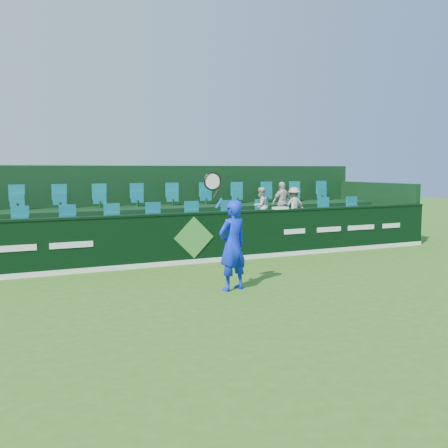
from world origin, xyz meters
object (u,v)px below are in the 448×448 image
tennis_player (232,245)px  spectator_right (294,205)px  spectator_middle (282,203)px  spectator_left (261,206)px  towel (280,208)px  drinks_bottle (293,205)px

tennis_player → spectator_right: (4.14, 4.22, 0.41)m
spectator_right → spectator_middle: bearing=4.1°
spectator_left → spectator_middle: 0.77m
tennis_player → spectator_right: size_ratio=2.25×
spectator_left → spectator_middle: size_ratio=0.87×
tennis_player → towel: 4.32m
spectator_left → spectator_right: 1.18m
spectator_right → drinks_bottle: bearing=60.5°
towel → drinks_bottle: bearing=0.0°
tennis_player → spectator_left: bearing=54.9°
spectator_left → towel: (0.02, -1.12, 0.01)m
spectator_left → spectator_middle: (0.76, 0.00, 0.08)m
drinks_bottle → spectator_left: bearing=111.3°
spectator_right → drinks_bottle: spectator_right is taller
spectator_left → drinks_bottle: 1.21m
spectator_left → drinks_bottle: (0.44, -1.12, 0.09)m
spectator_left → spectator_right: (1.18, 0.00, -0.01)m
spectator_middle → drinks_bottle: bearing=66.4°
spectator_right → drinks_bottle: (-0.74, -1.12, 0.10)m
spectator_left → spectator_middle: bearing=160.1°
tennis_player → spectator_right: bearing=45.5°
spectator_middle → spectator_right: bearing=172.6°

